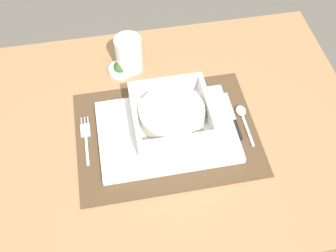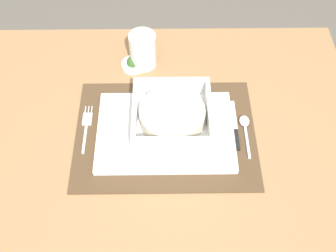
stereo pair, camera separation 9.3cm
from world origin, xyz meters
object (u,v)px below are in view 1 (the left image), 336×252
at_px(condiment_saucer, 120,69).
at_px(porridge_bowl, 172,115).
at_px(fork, 86,136).
at_px(butter_knife, 233,119).
at_px(dining_table, 166,153).
at_px(spoon, 242,115).
at_px(drinking_glass, 129,55).

bearing_deg(condiment_saucer, porridge_bowl, -63.73).
height_order(fork, condiment_saucer, condiment_saucer).
distance_m(porridge_bowl, butter_knife, 0.15).
height_order(dining_table, spoon, spoon).
relative_size(fork, drinking_glass, 1.42).
xyz_separation_m(spoon, butter_knife, (-0.02, -0.01, -0.00)).
xyz_separation_m(fork, spoon, (0.37, -0.01, 0.00)).
relative_size(butter_knife, condiment_saucer, 2.25).
relative_size(porridge_bowl, butter_knife, 1.25).
distance_m(dining_table, spoon, 0.22).
bearing_deg(spoon, dining_table, 177.43).
xyz_separation_m(fork, drinking_glass, (0.13, 0.21, 0.04)).
relative_size(spoon, condiment_saucer, 1.87).
xyz_separation_m(fork, condiment_saucer, (0.10, 0.19, 0.00)).
relative_size(dining_table, fork, 6.94).
bearing_deg(condiment_saucer, fork, -117.98).
bearing_deg(drinking_glass, spoon, -41.26).
bearing_deg(fork, butter_knife, -2.52).
distance_m(butter_knife, drinking_glass, 0.31).
height_order(dining_table, fork, fork).
xyz_separation_m(dining_table, butter_knife, (0.16, -0.01, 0.12)).
bearing_deg(butter_knife, condiment_saucer, 138.38).
relative_size(butter_knife, drinking_glass, 1.49).
bearing_deg(fork, spoon, -1.58).
xyz_separation_m(fork, butter_knife, (0.35, -0.01, 0.00)).
distance_m(dining_table, fork, 0.22).
relative_size(dining_table, drinking_glass, 9.84).
bearing_deg(spoon, butter_knife, -169.73).
distance_m(drinking_glass, condiment_saucer, 0.04).
bearing_deg(drinking_glass, fork, -122.17).
distance_m(spoon, drinking_glass, 0.32).
bearing_deg(dining_table, fork, 178.40).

